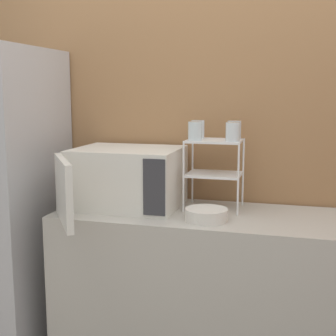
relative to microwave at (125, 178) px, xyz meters
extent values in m
cube|color=#9E7047|center=(0.51, 0.30, 0.25)|extent=(8.00, 0.06, 2.60)
cube|color=#B7B2A8|center=(0.51, -0.02, -0.60)|extent=(1.63, 0.57, 0.90)
cube|color=silver|center=(0.01, 0.02, 0.00)|extent=(0.54, 0.43, 0.30)
cube|color=#B7B2A8|center=(-0.05, -0.19, 0.00)|extent=(0.39, 0.01, 0.26)
cube|color=#333338|center=(0.22, -0.20, 0.00)|extent=(0.11, 0.01, 0.27)
cube|color=silver|center=(-0.15, -0.38, 0.00)|extent=(0.26, 0.36, 0.29)
cylinder|color=white|center=(0.32, -0.02, 0.03)|extent=(0.01, 0.01, 0.35)
cylinder|color=white|center=(0.59, -0.02, 0.03)|extent=(0.01, 0.01, 0.35)
cylinder|color=white|center=(0.32, 0.19, 0.03)|extent=(0.01, 0.01, 0.35)
cylinder|color=white|center=(0.59, 0.19, 0.03)|extent=(0.01, 0.01, 0.35)
cube|color=white|center=(0.45, 0.08, 0.03)|extent=(0.27, 0.21, 0.01)
cube|color=white|center=(0.45, 0.08, 0.20)|extent=(0.27, 0.21, 0.01)
cylinder|color=silver|center=(0.36, 0.02, 0.25)|extent=(0.07, 0.07, 0.09)
cylinder|color=silver|center=(0.54, 0.15, 0.25)|extent=(0.07, 0.07, 0.09)
cylinder|color=silver|center=(0.55, 0.02, 0.25)|extent=(0.07, 0.07, 0.09)
cylinder|color=silver|center=(0.35, 0.14, 0.25)|extent=(0.07, 0.07, 0.09)
cylinder|color=silver|center=(0.46, -0.15, -0.15)|extent=(0.11, 0.11, 0.01)
cylinder|color=silver|center=(0.46, -0.15, -0.12)|extent=(0.20, 0.20, 0.06)
camera|label=1|loc=(0.85, -2.23, 0.44)|focal=50.00mm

